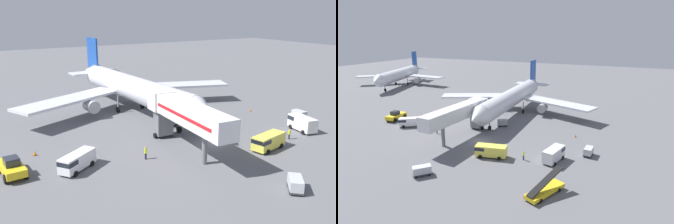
# 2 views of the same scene
# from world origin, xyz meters

# --- Properties ---
(ground_plane) EXTENTS (300.00, 300.00, 0.00)m
(ground_plane) POSITION_xyz_m (0.00, 0.00, 0.00)
(ground_plane) COLOR slate
(airplane_at_gate) EXTENTS (44.36, 47.09, 12.79)m
(airplane_at_gate) POSITION_xyz_m (-2.20, 22.24, 4.54)
(airplane_at_gate) COLOR silver
(airplane_at_gate) RESTS_ON ground
(jet_bridge) EXTENTS (4.42, 18.75, 7.07)m
(jet_bridge) POSITION_xyz_m (-4.84, 0.22, 5.28)
(jet_bridge) COLOR silver
(jet_bridge) RESTS_ON ground
(pushback_tug) EXTENTS (2.95, 5.59, 2.36)m
(pushback_tug) POSITION_xyz_m (-26.65, 3.53, 1.10)
(pushback_tug) COLOR yellow
(pushback_tug) RESTS_ON ground
(belt_loader_truck) EXTENTS (4.27, 6.73, 3.13)m
(belt_loader_truck) POSITION_xyz_m (17.92, -13.24, 0.76)
(belt_loader_truck) COLOR yellow
(belt_loader_truck) RESTS_ON ground
(service_van_near_center) EXTENTS (2.95, 5.25, 2.36)m
(service_van_near_center) POSITION_xyz_m (16.18, -2.49, 1.34)
(service_van_near_center) COLOR white
(service_van_near_center) RESTS_ON ground
(service_van_outer_right) EXTENTS (5.85, 3.20, 2.16)m
(service_van_outer_right) POSITION_xyz_m (5.42, -5.72, 1.24)
(service_van_outer_right) COLOR #E5DB4C
(service_van_outer_right) RESTS_ON ground
(service_van_rear_right) EXTENTS (5.41, 4.57, 2.11)m
(service_van_rear_right) POSITION_xyz_m (-19.64, 1.16, 1.21)
(service_van_rear_right) COLOR white
(service_van_rear_right) RESTS_ON ground
(baggage_cart_outer_left) EXTENTS (2.75, 2.30, 1.53)m
(baggage_cart_outer_left) POSITION_xyz_m (-0.00, 10.55, 0.85)
(baggage_cart_outer_left) COLOR #38383D
(baggage_cart_outer_left) RESTS_ON ground
(baggage_cart_far_center) EXTENTS (2.89, 3.01, 1.52)m
(baggage_cart_far_center) POSITION_xyz_m (-1.06, -16.14, 0.84)
(baggage_cart_far_center) COLOR #38383D
(baggage_cart_far_center) RESTS_ON ground
(baggage_cart_rear_left) EXTENTS (1.52, 2.58, 1.52)m
(baggage_cart_rear_left) POSITION_xyz_m (21.24, 2.24, 0.84)
(baggage_cart_rear_left) COLOR #38383D
(baggage_cart_rear_left) RESTS_ON ground
(ground_crew_worker_foreground) EXTENTS (0.35, 0.35, 1.66)m
(ground_crew_worker_foreground) POSITION_xyz_m (11.26, -4.36, 0.88)
(ground_crew_worker_foreground) COLOR #1E2333
(ground_crew_worker_foreground) RESTS_ON ground
(ground_crew_worker_midground) EXTENTS (0.41, 0.41, 1.76)m
(ground_crew_worker_midground) POSITION_xyz_m (-10.88, -0.13, 0.93)
(ground_crew_worker_midground) COLOR #1E2333
(ground_crew_worker_midground) RESTS_ON ground
(safety_cone_alpha) EXTENTS (0.40, 0.40, 0.61)m
(safety_cone_alpha) POSITION_xyz_m (17.25, 10.49, 0.30)
(safety_cone_alpha) COLOR black
(safety_cone_alpha) RESTS_ON ground
(safety_cone_bravo) EXTENTS (0.49, 0.49, 0.74)m
(safety_cone_bravo) POSITION_xyz_m (-23.06, 8.63, 0.37)
(safety_cone_bravo) COLOR black
(safety_cone_bravo) RESTS_ON ground
(airplane_background) EXTENTS (35.83, 39.25, 12.95)m
(airplane_background) POSITION_xyz_m (-62.05, 40.78, 4.59)
(airplane_background) COLOR silver
(airplane_background) RESTS_ON ground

